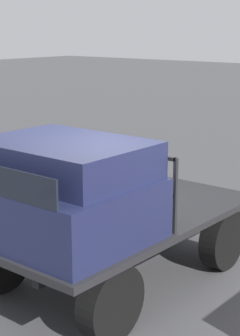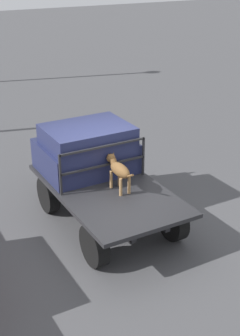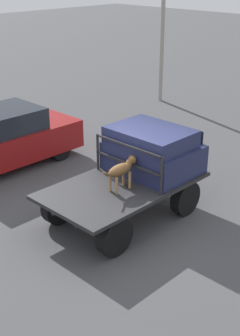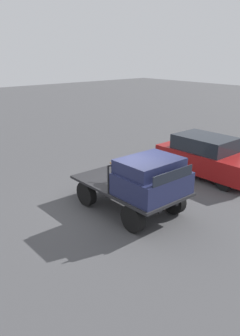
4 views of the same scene
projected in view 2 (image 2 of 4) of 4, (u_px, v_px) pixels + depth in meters
The scene contains 5 objects.
ground_plane at pixel (108, 223), 9.74m from camera, with size 80.00×80.00×0.00m, color #474749.
flatbed_truck at pixel (107, 198), 9.48m from camera, with size 3.59×2.02×0.85m.
truck_cab at pixel (86, 149), 9.92m from camera, with size 1.54×1.90×1.03m.
truck_headboard at pixel (104, 159), 9.25m from camera, with size 0.04×1.90×0.85m.
dog at pixel (118, 169), 9.11m from camera, with size 0.99×0.25×0.68m.
Camera 2 is at (-7.42, 3.87, 5.12)m, focal length 50.00 mm.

